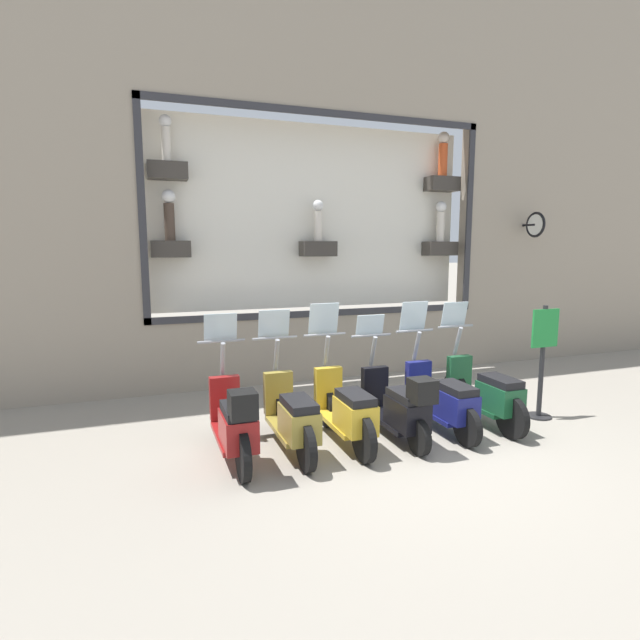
{
  "coord_description": "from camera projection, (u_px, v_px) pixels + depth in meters",
  "views": [
    {
      "loc": [
        -5.17,
        3.15,
        2.48
      ],
      "look_at": [
        1.81,
        0.65,
        1.38
      ],
      "focal_mm": 28.0,
      "sensor_mm": 36.0,
      "label": 1
    }
  ],
  "objects": [
    {
      "name": "scooter_olive_4",
      "position": [
        292.0,
        417.0,
        6.0
      ],
      "size": [
        1.81,
        0.6,
        1.66
      ],
      "color": "black",
      "rests_on": "ground_plane"
    },
    {
      "name": "shop_sign_post",
      "position": [
        543.0,
        358.0,
        7.18
      ],
      "size": [
        0.36,
        0.45,
        1.65
      ],
      "color": "#232326",
      "rests_on": "ground_plane"
    },
    {
      "name": "scooter_red_5",
      "position": [
        235.0,
        422.0,
        5.7
      ],
      "size": [
        1.81,
        0.61,
        1.64
      ],
      "color": "black",
      "rests_on": "ground_plane"
    },
    {
      "name": "scooter_green_0",
      "position": [
        486.0,
        394.0,
        6.93
      ],
      "size": [
        1.81,
        0.6,
        1.65
      ],
      "color": "black",
      "rests_on": "ground_plane"
    },
    {
      "name": "scooter_navy_1",
      "position": [
        443.0,
        400.0,
        6.7
      ],
      "size": [
        1.8,
        0.61,
        1.69
      ],
      "color": "black",
      "rests_on": "ground_plane"
    },
    {
      "name": "ground_plane",
      "position": [
        417.0,
        447.0,
        6.23
      ],
      "size": [
        120.0,
        120.0,
        0.0
      ],
      "primitive_type": "plane",
      "color": "gray"
    },
    {
      "name": "building_facade",
      "position": [
        320.0,
        137.0,
        8.94
      ],
      "size": [
        1.18,
        36.0,
        8.69
      ],
      "color": "gray",
      "rests_on": "ground_plane"
    },
    {
      "name": "scooter_black_2",
      "position": [
        399.0,
        406.0,
        6.39
      ],
      "size": [
        1.79,
        0.61,
        1.52
      ],
      "color": "black",
      "rests_on": "ground_plane"
    },
    {
      "name": "scooter_yellow_3",
      "position": [
        346.0,
        410.0,
        6.23
      ],
      "size": [
        1.81,
        0.6,
        1.72
      ],
      "color": "black",
      "rests_on": "ground_plane"
    }
  ]
}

